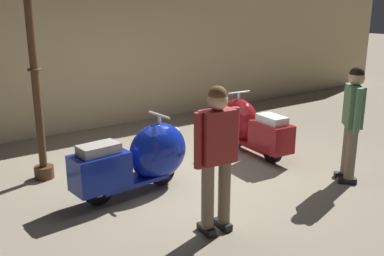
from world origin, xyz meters
TOP-DOWN VIEW (x-y plane):
  - ground_plane at (0.00, 0.00)m, footprint 60.00×60.00m
  - showroom_back_wall at (-0.01, 3.36)m, footprint 18.00×0.24m
  - scooter_0 at (-0.89, -0.03)m, footprint 1.72×0.61m
  - scooter_1 at (1.40, 0.38)m, footprint 0.60×1.67m
  - lamppost at (-1.84, 1.19)m, footprint 0.28×0.28m
  - visitor_0 at (1.68, -1.42)m, footprint 0.42×0.44m
  - visitor_1 at (-0.77, -1.49)m, footprint 0.56×0.28m

SIDE VIEW (x-z plane):
  - ground_plane at x=0.00m, z-range 0.00..0.00m
  - scooter_1 at x=1.40m, z-range -0.04..0.95m
  - scooter_0 at x=-0.89m, z-range -0.05..0.99m
  - visitor_0 at x=1.68m, z-range 0.13..1.78m
  - visitor_1 at x=-0.77m, z-range 0.13..1.79m
  - lamppost at x=-1.84m, z-range 0.07..3.08m
  - showroom_back_wall at x=-0.01m, z-range 0.00..3.26m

